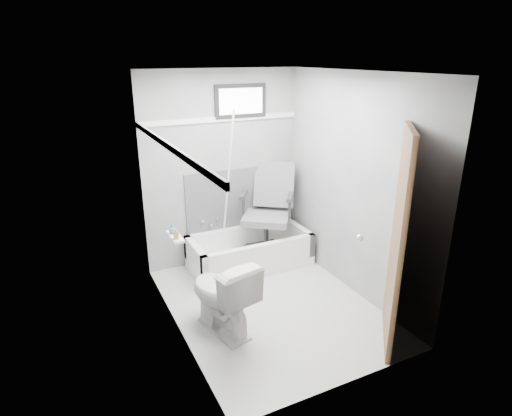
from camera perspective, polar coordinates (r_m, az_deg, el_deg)
floor at (r=4.72m, az=1.91°, el=-12.81°), size 2.60×2.60×0.00m
ceiling at (r=3.98m, az=2.32°, el=17.69°), size 2.60×2.60×0.00m
wall_back at (r=5.33m, az=-4.50°, el=5.14°), size 2.00×0.02×2.40m
wall_front at (r=3.20m, az=13.15°, el=-5.64°), size 2.00×0.02×2.40m
wall_left at (r=3.86m, az=-11.13°, el=-1.00°), size 0.02×2.60×2.40m
wall_right at (r=4.73m, az=12.85°, el=2.79°), size 0.02×2.60×2.40m
bathtub at (r=5.43m, az=-0.82°, el=-5.68°), size 1.50×0.70×0.42m
office_chair at (r=5.35m, az=1.39°, el=-0.43°), size 0.92×0.92×1.15m
toilet at (r=4.17m, az=-4.59°, el=-11.52°), size 0.60×0.86×0.77m
door at (r=3.94m, az=23.98°, el=-5.10°), size 0.78×0.78×2.00m
window at (r=5.27m, az=-2.08°, el=14.07°), size 0.66×0.04×0.40m
backerboard at (r=5.53m, az=-1.95°, el=1.40°), size 1.50×0.02×0.78m
trim_back at (r=5.20m, az=-4.63°, el=11.73°), size 2.00×0.02×0.06m
trim_left at (r=3.69m, az=-11.57°, el=8.07°), size 0.02×2.60×0.06m
pole at (r=5.15m, az=-3.81°, el=2.88°), size 0.02×0.49×1.90m
shelf at (r=4.18m, az=-10.73°, el=-3.75°), size 0.10×0.32×0.02m
soap_bottle_a at (r=4.08m, az=-10.61°, el=-3.34°), size 0.06×0.06×0.11m
soap_bottle_b at (r=4.21m, az=-11.13°, el=-2.74°), size 0.09×0.09×0.08m
faucet at (r=5.44m, az=-6.16°, el=-1.82°), size 0.26×0.10×0.16m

